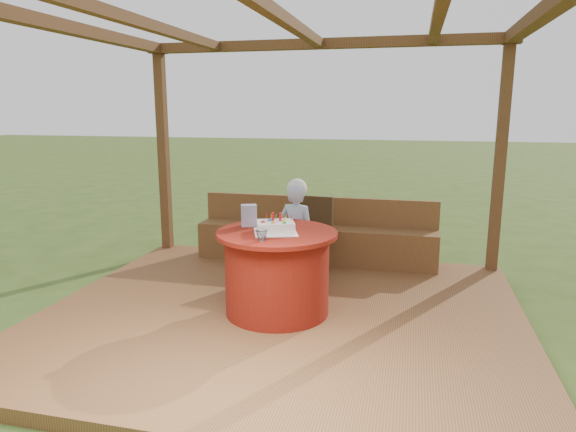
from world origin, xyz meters
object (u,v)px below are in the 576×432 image
object	(u,v)px
table	(277,272)
gift_bag	(249,215)
bench	(316,240)
drinking_glass	(262,235)
elderly_woman	(297,233)
chair	(311,231)
birthday_cake	(275,227)

from	to	relation	value
table	gift_bag	distance (m)	0.60
bench	drinking_glass	xyz separation A→B (m)	(-0.08, -2.10, 0.57)
table	gift_bag	xyz separation A→B (m)	(-0.32, 0.15, 0.49)
table	elderly_woman	world-z (taller)	elderly_woman
elderly_woman	table	bearing A→B (deg)	-91.95
elderly_woman	drinking_glass	distance (m)	1.11
gift_bag	chair	bearing A→B (deg)	49.85
chair	birthday_cake	distance (m)	1.38
elderly_woman	chair	bearing A→B (deg)	85.60
birthday_cake	gift_bag	bearing A→B (deg)	149.23
elderly_woman	birthday_cake	size ratio (longest dim) A/B	2.43
table	chair	size ratio (longest dim) A/B	1.26
elderly_woman	birthday_cake	xyz separation A→B (m)	(-0.03, -0.77, 0.24)
table	elderly_woman	bearing A→B (deg)	88.05
drinking_glass	chair	bearing A→B (deg)	86.22
table	chair	world-z (taller)	chair
table	elderly_woman	size ratio (longest dim) A/B	0.94
drinking_glass	elderly_woman	bearing A→B (deg)	86.55
chair	birthday_cake	bearing A→B (deg)	-93.03
bench	table	world-z (taller)	bench
drinking_glass	bench	bearing A→B (deg)	87.90
bench	chair	xyz separation A→B (m)	(0.03, -0.46, 0.23)
gift_bag	elderly_woman	bearing A→B (deg)	37.95
elderly_woman	gift_bag	xyz separation A→B (m)	(-0.34, -0.58, 0.29)
bench	table	size ratio (longest dim) A/B	2.68
chair	table	bearing A→B (deg)	-93.03
table	elderly_woman	distance (m)	0.75
bench	chair	world-z (taller)	chair
elderly_woman	drinking_glass	xyz separation A→B (m)	(-0.07, -1.08, 0.23)
bench	birthday_cake	world-z (taller)	birthday_cake
bench	gift_bag	size ratio (longest dim) A/B	14.35
elderly_woman	gift_bag	bearing A→B (deg)	-120.40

